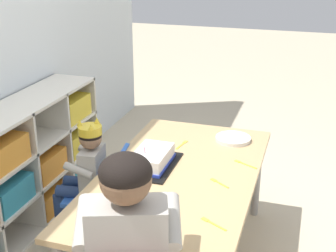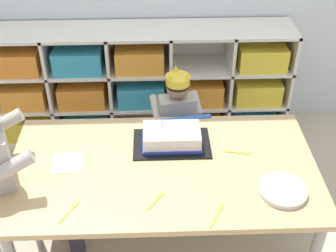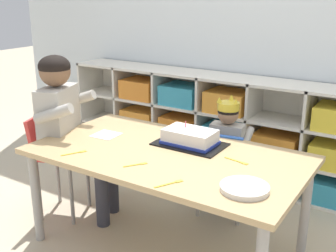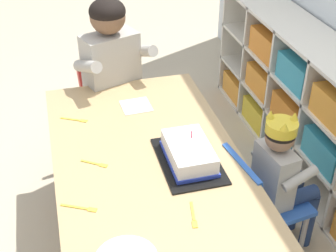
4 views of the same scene
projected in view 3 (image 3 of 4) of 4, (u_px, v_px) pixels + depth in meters
The scene contains 15 objects.
ground at pixel (167, 246), 2.45m from camera, with size 16.00×16.00×0.00m, color beige.
classroom_back_wall at pixel (262, 2), 3.09m from camera, with size 5.03×0.10×2.69m, color silver.
storage_cubby_shelf at pixel (211, 129), 3.35m from camera, with size 2.44×0.34×0.81m.
activity_table at pixel (167, 162), 2.29m from camera, with size 1.49×0.82×0.59m.
classroom_chair_blue at pixel (223, 166), 2.69m from camera, with size 0.37×0.39×0.60m.
child_with_crown at pixel (229, 141), 2.74m from camera, with size 0.32×0.32×0.80m.
classroom_chair_adult_side at pixel (55, 152), 2.70m from camera, with size 0.39×0.40×0.68m.
adult_helper_seated at pixel (68, 120), 2.61m from camera, with size 0.48×0.46×1.06m.
birthday_cake_on_tray at pixel (190, 138), 2.37m from camera, with size 0.39×0.25×0.13m.
paper_plate_stack at pixel (245, 188), 1.83m from camera, with size 0.22×0.22×0.02m, color white.
paper_napkin_square at pixel (106, 135), 2.54m from camera, with size 0.15×0.15×0.00m, color white.
fork_at_table_front_edge at pixel (170, 183), 1.90m from camera, with size 0.08×0.14×0.00m.
fork_near_child_seat at pixel (137, 164), 2.11m from camera, with size 0.08×0.11×0.00m.
fork_by_napkin at pixel (75, 153), 2.26m from camera, with size 0.08×0.13×0.00m.
fork_near_cake_tray at pixel (238, 161), 2.15m from camera, with size 0.14×0.04×0.00m.
Camera 3 is at (1.14, -1.78, 1.43)m, focal length 44.70 mm.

